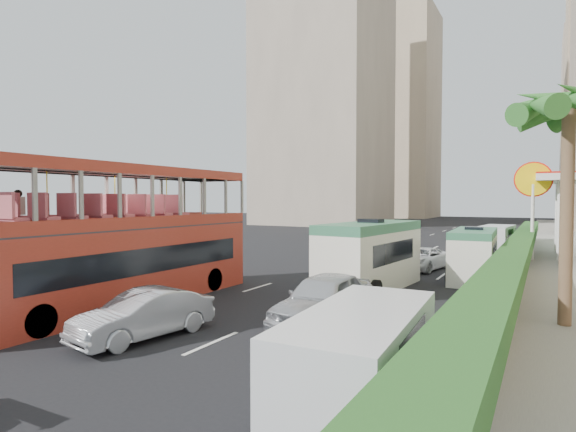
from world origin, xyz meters
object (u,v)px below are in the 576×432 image
Objects in this scene: car_silver_lane_a at (144,338)px; palm_tree at (567,215)px; van_asset at (421,270)px; minibus_near at (371,256)px; panel_van_far at (496,239)px; minibus_far at (474,255)px; car_silver_lane_b at (324,325)px; panel_van_near at (361,361)px; double_decker_bus at (127,235)px.

car_silver_lane_a is 12.53m from palm_tree.
van_asset is 0.66× the size of minibus_near.
minibus_far is at bearing -84.48° from panel_van_far.
car_silver_lane_a is at bearing -134.85° from car_silver_lane_b.
car_silver_lane_b reaches higher than van_asset.
minibus_near is 11.43m from panel_van_near.
palm_tree reaches higher than panel_van_far.
minibus_near is 1.40× the size of panel_van_near.
car_silver_lane_b is 12.61m from van_asset.
double_decker_bus is 27.13m from panel_van_far.
palm_tree reaches higher than double_decker_bus.
palm_tree is at bearing 16.16° from double_decker_bus.
car_silver_lane_a is at bearing -102.61° from minibus_near.
panel_van_near is at bearing -57.40° from car_silver_lane_b.
minibus_near is 7.92m from palm_tree.
van_asset is at bearing 89.92° from minibus_near.
car_silver_lane_b is 5.74m from panel_van_near.
car_silver_lane_b is at bearing -91.67° from panel_van_far.
panel_van_near is (3.64, -10.82, -0.51)m from minibus_near.
minibus_near is at bearing 105.34° from panel_van_near.
panel_van_near is at bearing -69.89° from van_asset.
double_decker_bus is 7.93m from car_silver_lane_b.
minibus_far reaches higher than car_silver_lane_a.
palm_tree is at bearing 24.99° from car_silver_lane_b.
palm_tree is (6.37, 2.88, 3.38)m from car_silver_lane_b.
car_silver_lane_a is at bearing -98.37° from panel_van_far.
car_silver_lane_b reaches higher than car_silver_lane_a.
panel_van_near is at bearing -0.41° from car_silver_lane_a.
car_silver_lane_a is 0.86× the size of panel_van_near.
palm_tree reaches higher than minibus_far.
double_decker_bus reaches higher than minibus_near.
double_decker_bus reaches higher than car_silver_lane_b.
minibus_near is 1.19× the size of minibus_far.
double_decker_bus is at bearing 154.05° from car_silver_lane_a.
car_silver_lane_b is (7.43, 1.12, -2.53)m from double_decker_bus.
palm_tree reaches higher than car_silver_lane_a.
minibus_far is at bearing 57.98° from minibus_near.
double_decker_bus is 9.91m from minibus_near.
car_silver_lane_b is 7.77m from palm_tree.
minibus_near is at bearing -129.82° from minibus_far.
double_decker_bus reaches higher than panel_van_near.
panel_van_far is at bearing 86.60° from van_asset.
minibus_far is at bearing 74.14° from car_silver_lane_a.
car_silver_lane_a is 0.86× the size of car_silver_lane_b.
palm_tree is (3.63, -21.10, 2.41)m from panel_van_far.
car_silver_lane_a is 6.91m from panel_van_near.
car_silver_lane_a is 5.26m from car_silver_lane_b.
panel_van_near is at bearing -113.69° from palm_tree.
palm_tree is (3.47, -7.78, 2.17)m from minibus_far.
minibus_near is (6.79, 7.13, -1.10)m from double_decker_bus.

